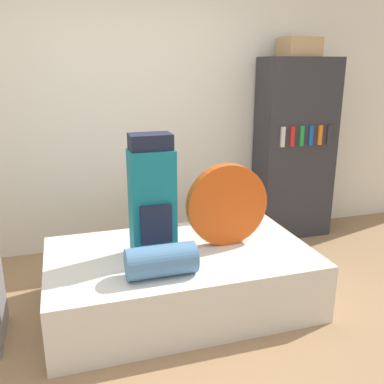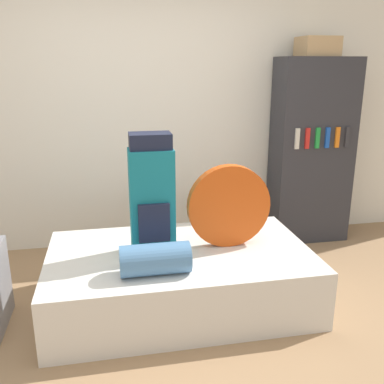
{
  "view_description": "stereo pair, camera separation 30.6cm",
  "coord_description": "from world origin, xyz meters",
  "px_view_note": "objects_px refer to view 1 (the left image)",
  "views": [
    {
      "loc": [
        -0.61,
        -2.37,
        1.77
      ],
      "look_at": [
        0.25,
        0.44,
        0.89
      ],
      "focal_mm": 40.0,
      "sensor_mm": 36.0,
      "label": 1
    },
    {
      "loc": [
        -0.31,
        -2.44,
        1.77
      ],
      "look_at": [
        0.25,
        0.44,
        0.89
      ],
      "focal_mm": 40.0,
      "sensor_mm": 36.0,
      "label": 2
    }
  ],
  "objects_px": {
    "tent_bag": "(227,205)",
    "backpack": "(152,198)",
    "bookshelf": "(295,150)",
    "cardboard_box": "(299,47)",
    "sleeping_roll": "(161,261)"
  },
  "relations": [
    {
      "from": "bookshelf",
      "to": "sleeping_roll",
      "type": "bearing_deg",
      "value": -141.7
    },
    {
      "from": "tent_bag",
      "to": "backpack",
      "type": "bearing_deg",
      "value": -178.18
    },
    {
      "from": "tent_bag",
      "to": "bookshelf",
      "type": "distance_m",
      "value": 1.55
    },
    {
      "from": "tent_bag",
      "to": "bookshelf",
      "type": "bearing_deg",
      "value": 41.45
    },
    {
      "from": "backpack",
      "to": "sleeping_roll",
      "type": "height_order",
      "value": "backpack"
    },
    {
      "from": "bookshelf",
      "to": "tent_bag",
      "type": "bearing_deg",
      "value": -138.55
    },
    {
      "from": "backpack",
      "to": "bookshelf",
      "type": "height_order",
      "value": "bookshelf"
    },
    {
      "from": "sleeping_roll",
      "to": "cardboard_box",
      "type": "xyz_separation_m",
      "value": [
        1.73,
        1.4,
        1.38
      ]
    },
    {
      "from": "bookshelf",
      "to": "cardboard_box",
      "type": "bearing_deg",
      "value": 145.43
    },
    {
      "from": "cardboard_box",
      "to": "tent_bag",
      "type": "bearing_deg",
      "value": -137.69
    },
    {
      "from": "backpack",
      "to": "bookshelf",
      "type": "bearing_deg",
      "value": 30.95
    },
    {
      "from": "sleeping_roll",
      "to": "backpack",
      "type": "bearing_deg",
      "value": 86.08
    },
    {
      "from": "sleeping_roll",
      "to": "cardboard_box",
      "type": "height_order",
      "value": "cardboard_box"
    },
    {
      "from": "tent_bag",
      "to": "cardboard_box",
      "type": "xyz_separation_m",
      "value": [
        1.13,
        1.03,
        1.18
      ]
    },
    {
      "from": "backpack",
      "to": "cardboard_box",
      "type": "distance_m",
      "value": 2.27
    }
  ]
}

